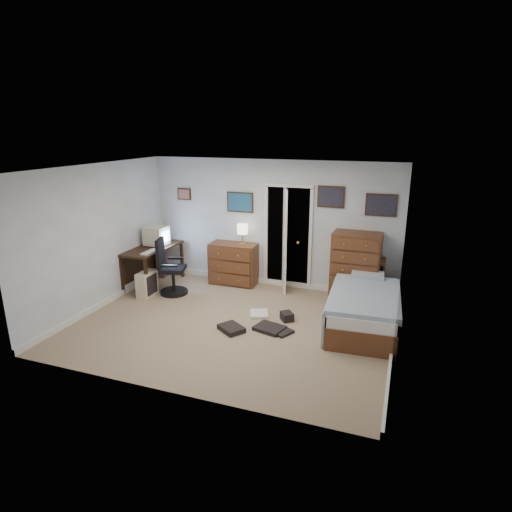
{
  "coord_description": "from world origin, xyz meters",
  "views": [
    {
      "loc": [
        2.5,
        -5.86,
        3.06
      ],
      "look_at": [
        0.29,
        0.3,
        1.1
      ],
      "focal_mm": 30.0,
      "sensor_mm": 36.0,
      "label": 1
    }
  ],
  "objects": [
    {
      "name": "floor_clutter",
      "position": [
        0.47,
        0.07,
        0.04
      ],
      "size": [
        1.21,
        1.14,
        0.14
      ],
      "rotation": [
        0.0,
        0.0,
        -0.34
      ],
      "color": "silver",
      "rests_on": "floor"
    },
    {
      "name": "media_stack",
      "position": [
        -2.32,
        1.61,
        0.44
      ],
      "size": [
        0.18,
        0.18,
        0.87
      ],
      "primitive_type": "cube",
      "rotation": [
        0.0,
        0.0,
        0.02
      ],
      "color": "maroon",
      "rests_on": "floor"
    },
    {
      "name": "tall_dresser",
      "position": [
        1.7,
        1.75,
        0.63
      ],
      "size": [
        0.87,
        0.52,
        1.27
      ],
      "primitive_type": "cube",
      "rotation": [
        0.0,
        0.0,
        -0.02
      ],
      "color": "brown",
      "rests_on": "floor"
    },
    {
      "name": "wall_posters",
      "position": [
        0.57,
        1.98,
        1.75
      ],
      "size": [
        4.38,
        0.04,
        0.6
      ],
      "color": "#331E11",
      "rests_on": "floor"
    },
    {
      "name": "bed",
      "position": [
        1.98,
        0.65,
        0.31
      ],
      "size": [
        1.17,
        2.04,
        0.65
      ],
      "rotation": [
        0.0,
        0.0,
        0.06
      ],
      "color": "brown",
      "rests_on": "floor"
    },
    {
      "name": "headboard_bookcase",
      "position": [
        1.77,
        1.86,
        0.42
      ],
      "size": [
        0.9,
        0.28,
        0.8
      ],
      "rotation": [
        0.0,
        0.0,
        0.06
      ],
      "color": "brown",
      "rests_on": "floor"
    },
    {
      "name": "keyboard",
      "position": [
        -2.02,
        0.78,
        0.81
      ],
      "size": [
        0.17,
        0.43,
        0.03
      ],
      "primitive_type": "cube",
      "rotation": [
        0.0,
        0.0,
        -0.02
      ],
      "color": "beige",
      "rests_on": "computer_desk"
    },
    {
      "name": "low_dresser",
      "position": [
        -0.72,
        1.77,
        0.42
      ],
      "size": [
        0.96,
        0.5,
        0.84
      ],
      "primitive_type": "cube",
      "rotation": [
        0.0,
        0.0,
        0.03
      ],
      "color": "brown",
      "rests_on": "floor"
    },
    {
      "name": "table_lamp",
      "position": [
        -0.52,
        1.77,
        1.14
      ],
      "size": [
        0.22,
        0.22,
        0.41
      ],
      "rotation": [
        0.0,
        0.0,
        0.03
      ],
      "color": "gold",
      "rests_on": "low_dresser"
    },
    {
      "name": "pc_tower",
      "position": [
        -2.0,
        0.58,
        0.24
      ],
      "size": [
        0.23,
        0.45,
        0.48
      ],
      "rotation": [
        0.0,
        0.0,
        -0.02
      ],
      "color": "beige",
      "rests_on": "floor"
    },
    {
      "name": "doorway",
      "position": [
        0.35,
        2.27,
        1.0
      ],
      "size": [
        0.96,
        1.12,
        2.05
      ],
      "color": "black",
      "rests_on": "floor"
    },
    {
      "name": "office_chair",
      "position": [
        -1.65,
        0.84,
        0.42
      ],
      "size": [
        0.65,
        0.65,
        1.09
      ],
      "rotation": [
        0.0,
        0.0,
        0.28
      ],
      "color": "black",
      "rests_on": "floor"
    },
    {
      "name": "crt_monitor",
      "position": [
        -2.18,
        1.28,
        1.0
      ],
      "size": [
        0.42,
        0.39,
        0.38
      ],
      "rotation": [
        0.0,
        0.0,
        -0.02
      ],
      "color": "beige",
      "rests_on": "computer_desk"
    },
    {
      "name": "floor",
      "position": [
        0.0,
        0.0,
        -0.01
      ],
      "size": [
        5.0,
        4.0,
        0.02
      ],
      "primitive_type": "cube",
      "color": "gray",
      "rests_on": "ground"
    },
    {
      "name": "computer_desk",
      "position": [
        -2.3,
        1.13,
        0.61
      ],
      "size": [
        0.66,
        1.39,
        0.8
      ],
      "rotation": [
        0.0,
        0.0,
        -0.02
      ],
      "color": "black",
      "rests_on": "floor"
    }
  ]
}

